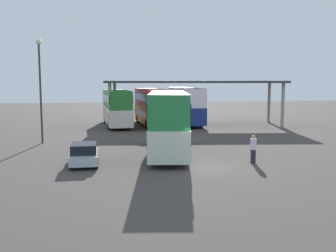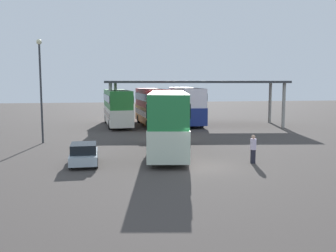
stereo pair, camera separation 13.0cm
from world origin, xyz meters
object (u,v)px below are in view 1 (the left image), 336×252
Objects in this scene: double_decker_main at (168,120)px; parked_hatchback at (84,154)px; double_decker_mid_row at (151,106)px; lamppost_tall at (40,79)px; double_decker_far_right at (185,104)px; pedestrian_waiting at (253,149)px; double_decker_near_canopy at (117,106)px.

double_decker_main is 2.90× the size of parked_hatchback.
lamppost_tall is at bearing 131.73° from double_decker_mid_row.
double_decker_mid_row is (6.47, 19.78, 1.65)m from parked_hatchback.
lamppost_tall reaches higher than double_decker_far_right.
pedestrian_waiting is at bearing -35.01° from lamppost_tall.
parked_hatchback is at bearing 157.49° from double_decker_mid_row.
double_decker_mid_row is 4.28m from double_decker_far_right.
parked_hatchback is at bearing 168.81° from double_decker_near_canopy.
double_decker_mid_row is (0.78, 17.08, -0.07)m from double_decker_main.
lamppost_tall is (-9.62, 6.26, 2.91)m from double_decker_main.
parked_hatchback is 10.59m from pedestrian_waiting.
double_decker_near_canopy is 1.01× the size of double_decker_mid_row.
double_decker_main reaches higher than double_decker_near_canopy.
double_decker_main is 17.10m from double_decker_mid_row.
parked_hatchback is at bearing 123.77° from double_decker_main.
double_decker_main is at bearing 163.97° from double_decker_far_right.
double_decker_main reaches higher than double_decker_far_right.
pedestrian_waiting is (4.84, -3.86, -1.49)m from double_decker_main.
double_decker_mid_row is at bearing 103.36° from double_decker_far_right.
double_decker_main is at bearing 132.25° from pedestrian_waiting.
pedestrian_waiting is at bearing -173.44° from double_decker_mid_row.
double_decker_main is 1.24× the size of lamppost_tall.
double_decker_near_canopy reaches higher than pedestrian_waiting.
lamppost_tall is 4.73× the size of pedestrian_waiting.
double_decker_mid_row is 5.76× the size of pedestrian_waiting.
double_decker_far_right is 1.22× the size of lamppost_tall.
double_decker_mid_row is (3.96, -0.56, 0.07)m from double_decker_near_canopy.
lamppost_tall is (-3.93, 8.96, 4.63)m from parked_hatchback.
double_decker_main is 5.88× the size of pedestrian_waiting.
double_decker_far_right is at bearing -80.23° from double_decker_mid_row.
double_decker_main is at bearing -66.27° from parked_hatchback.
parked_hatchback is 0.35× the size of double_decker_far_right.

